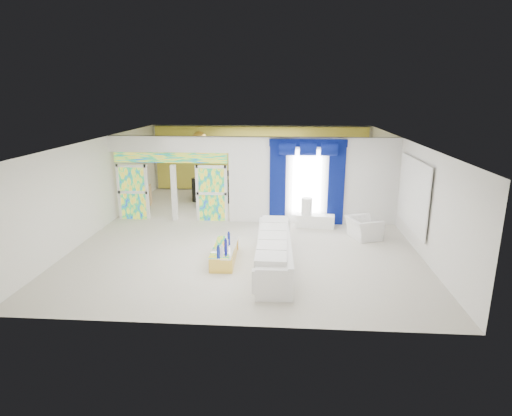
# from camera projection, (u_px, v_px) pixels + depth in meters

# --- Properties ---
(floor) EXTENTS (12.00, 12.00, 0.00)m
(floor) POSITION_uv_depth(u_px,v_px,m) (250.00, 230.00, 14.10)
(floor) COLOR #B7AF9E
(floor) RESTS_ON ground
(dividing_wall) EXTENTS (5.70, 0.18, 3.00)m
(dividing_wall) POSITION_uv_depth(u_px,v_px,m) (314.00, 181.00, 14.52)
(dividing_wall) COLOR white
(dividing_wall) RESTS_ON ground
(dividing_header) EXTENTS (4.30, 0.18, 0.55)m
(dividing_header) POSITION_uv_depth(u_px,v_px,m) (169.00, 144.00, 14.54)
(dividing_header) COLOR white
(dividing_header) RESTS_ON dividing_wall
(stained_panel_left) EXTENTS (0.95, 0.04, 2.00)m
(stained_panel_left) POSITION_uv_depth(u_px,v_px,m) (133.00, 192.00, 15.09)
(stained_panel_left) COLOR #994C3F
(stained_panel_left) RESTS_ON ground
(stained_panel_right) EXTENTS (0.95, 0.04, 2.00)m
(stained_panel_right) POSITION_uv_depth(u_px,v_px,m) (212.00, 193.00, 14.90)
(stained_panel_right) COLOR #994C3F
(stained_panel_right) RESTS_ON ground
(stained_transom) EXTENTS (4.00, 0.05, 0.35)m
(stained_transom) POSITION_uv_depth(u_px,v_px,m) (170.00, 158.00, 14.66)
(stained_transom) COLOR #994C3F
(stained_transom) RESTS_ON dividing_header
(window_pane) EXTENTS (1.00, 0.02, 2.30)m
(window_pane) POSITION_uv_depth(u_px,v_px,m) (307.00, 183.00, 14.45)
(window_pane) COLOR white
(window_pane) RESTS_ON dividing_wall
(blue_drape_left) EXTENTS (0.55, 0.10, 2.80)m
(blue_drape_left) POSITION_uv_depth(u_px,v_px,m) (278.00, 184.00, 14.51)
(blue_drape_left) COLOR #030840
(blue_drape_left) RESTS_ON ground
(blue_drape_right) EXTENTS (0.55, 0.10, 2.80)m
(blue_drape_right) POSITION_uv_depth(u_px,v_px,m) (336.00, 185.00, 14.37)
(blue_drape_right) COLOR #030840
(blue_drape_right) RESTS_ON ground
(blue_pelmet) EXTENTS (2.60, 0.12, 0.25)m
(blue_pelmet) POSITION_uv_depth(u_px,v_px,m) (308.00, 143.00, 14.06)
(blue_pelmet) COLOR #030840
(blue_pelmet) RESTS_ON dividing_wall
(wall_mirror) EXTENTS (0.04, 2.70, 1.90)m
(wall_mirror) POSITION_uv_depth(u_px,v_px,m) (414.00, 194.00, 12.39)
(wall_mirror) COLOR white
(wall_mirror) RESTS_ON ground
(gold_curtains) EXTENTS (9.70, 0.12, 2.90)m
(gold_curtains) POSITION_uv_depth(u_px,v_px,m) (260.00, 159.00, 19.38)
(gold_curtains) COLOR gold
(gold_curtains) RESTS_ON ground
(white_sofa) EXTENTS (0.99, 4.00, 0.76)m
(white_sofa) POSITION_uv_depth(u_px,v_px,m) (274.00, 253.00, 11.06)
(white_sofa) COLOR silver
(white_sofa) RESTS_ON ground
(coffee_table) EXTENTS (0.64, 1.77, 0.39)m
(coffee_table) POSITION_uv_depth(u_px,v_px,m) (225.00, 254.00, 11.49)
(coffee_table) COLOR gold
(coffee_table) RESTS_ON ground
(console_table) EXTENTS (1.34, 0.56, 0.43)m
(console_table) POSITION_uv_depth(u_px,v_px,m) (315.00, 221.00, 14.37)
(console_table) COLOR white
(console_table) RESTS_ON ground
(table_lamp) EXTENTS (0.36, 0.36, 0.58)m
(table_lamp) POSITION_uv_depth(u_px,v_px,m) (307.00, 206.00, 14.25)
(table_lamp) COLOR white
(table_lamp) RESTS_ON console_table
(armchair) EXTENTS (1.17, 1.24, 0.65)m
(armchair) POSITION_uv_depth(u_px,v_px,m) (363.00, 228.00, 13.26)
(armchair) COLOR silver
(armchair) RESTS_ON ground
(grand_piano) EXTENTS (2.04, 2.36, 1.02)m
(grand_piano) POSITION_uv_depth(u_px,v_px,m) (219.00, 187.00, 18.21)
(grand_piano) COLOR black
(grand_piano) RESTS_ON ground
(piano_bench) EXTENTS (1.06, 0.65, 0.33)m
(piano_bench) POSITION_uv_depth(u_px,v_px,m) (213.00, 204.00, 16.76)
(piano_bench) COLOR black
(piano_bench) RESTS_ON ground
(tv_console) EXTENTS (0.63, 0.59, 0.80)m
(tv_console) POSITION_uv_depth(u_px,v_px,m) (144.00, 195.00, 17.22)
(tv_console) COLOR tan
(tv_console) RESTS_ON ground
(chandelier) EXTENTS (0.60, 0.60, 0.60)m
(chandelier) POSITION_uv_depth(u_px,v_px,m) (199.00, 139.00, 16.83)
(chandelier) COLOR gold
(chandelier) RESTS_ON ceiling
(decanters) EXTENTS (0.21, 1.27, 0.23)m
(decanters) POSITION_uv_depth(u_px,v_px,m) (224.00, 245.00, 11.38)
(decanters) COLOR navy
(decanters) RESTS_ON coffee_table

